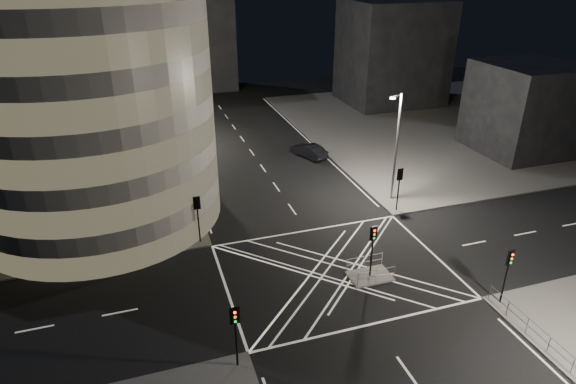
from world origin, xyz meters
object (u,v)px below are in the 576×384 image
object	(u,v)px
traffic_signal_fr	(399,182)
traffic_signal_nr	(508,267)
traffic_signal_nl	(235,326)
central_island	(370,276)
street_lamp_right_far	(396,144)
traffic_signal_fl	(197,211)
street_lamp_left_far	(161,102)
traffic_signal_island	(373,242)
street_lamp_left_near	(178,157)
sedan	(309,151)

from	to	relation	value
traffic_signal_fr	traffic_signal_nr	size ratio (longest dim) A/B	1.00
traffic_signal_nr	traffic_signal_nl	bearing A→B (deg)	180.00
central_island	street_lamp_right_far	distance (m)	13.98
traffic_signal_fl	traffic_signal_nr	world-z (taller)	same
traffic_signal_fl	traffic_signal_nl	xyz separation A→B (m)	(0.00, -13.60, 0.00)
traffic_signal_fr	traffic_signal_nr	distance (m)	13.60
traffic_signal_fl	street_lamp_left_far	world-z (taller)	street_lamp_left_far
central_island	traffic_signal_island	distance (m)	2.84
central_island	traffic_signal_nl	distance (m)	12.36
street_lamp_left_near	sedan	world-z (taller)	street_lamp_left_near
traffic_signal_fl	traffic_signal_fr	world-z (taller)	same
traffic_signal_island	street_lamp_left_near	xyz separation A→B (m)	(-11.44, 13.50, 2.63)
traffic_signal_island	street_lamp_right_far	world-z (taller)	street_lamp_right_far
traffic_signal_island	sedan	size ratio (longest dim) A/B	0.84
traffic_signal_nl	street_lamp_left_near	world-z (taller)	street_lamp_left_near
traffic_signal_nl	street_lamp_right_far	distance (m)	24.27
traffic_signal_fr	street_lamp_left_far	xyz separation A→B (m)	(-18.24, 23.20, 2.63)
central_island	traffic_signal_island	xyz separation A→B (m)	(0.00, 0.00, 2.84)
traffic_signal_fl	traffic_signal_fr	distance (m)	17.60
central_island	traffic_signal_nr	xyz separation A→B (m)	(6.80, -5.30, 2.84)
traffic_signal_fr	sedan	xyz separation A→B (m)	(-2.94, 14.79, -2.13)
traffic_signal_nl	central_island	bearing A→B (deg)	26.14
central_island	traffic_signal_fl	distance (m)	13.91
traffic_signal_nr	street_lamp_left_near	xyz separation A→B (m)	(-18.24, 18.80, 2.63)
street_lamp_left_near	street_lamp_left_far	distance (m)	18.00
street_lamp_left_far	central_island	bearing A→B (deg)	-70.05
traffic_signal_island	traffic_signal_fl	bearing A→B (deg)	142.46
traffic_signal_nl	street_lamp_left_far	world-z (taller)	street_lamp_left_far
street_lamp_left_far	street_lamp_left_near	bearing A→B (deg)	-90.00
traffic_signal_nl	traffic_signal_nr	world-z (taller)	same
central_island	traffic_signal_fl	bearing A→B (deg)	142.46
traffic_signal_fl	sedan	bearing A→B (deg)	45.25
traffic_signal_nr	street_lamp_left_near	size ratio (longest dim) A/B	0.40
traffic_signal_fl	traffic_signal_island	xyz separation A→B (m)	(10.80, -8.30, 0.00)
traffic_signal_fr	street_lamp_right_far	bearing A→B (deg)	73.89
central_island	street_lamp_right_far	bearing A→B (deg)	54.70
street_lamp_left_near	traffic_signal_island	bearing A→B (deg)	-49.73
traffic_signal_nl	sedan	xyz separation A→B (m)	(14.66, 28.39, -2.13)
street_lamp_right_far	traffic_signal_fr	bearing A→B (deg)	-106.11
street_lamp_left_near	street_lamp_right_far	world-z (taller)	same
traffic_signal_island	street_lamp_left_far	bearing A→B (deg)	109.95
traffic_signal_fl	traffic_signal_fr	size ratio (longest dim) A/B	1.00
central_island	street_lamp_left_near	distance (m)	18.52
street_lamp_left_near	traffic_signal_nl	bearing A→B (deg)	-88.06
traffic_signal_nl	street_lamp_right_far	world-z (taller)	street_lamp_right_far
traffic_signal_fl	traffic_signal_nl	size ratio (longest dim) A/B	1.00
traffic_signal_fl	traffic_signal_island	world-z (taller)	same
street_lamp_left_near	traffic_signal_fl	bearing A→B (deg)	-83.03
traffic_signal_nl	sedan	distance (m)	32.02
traffic_signal_island	sedan	xyz separation A→B (m)	(3.86, 23.09, -2.13)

